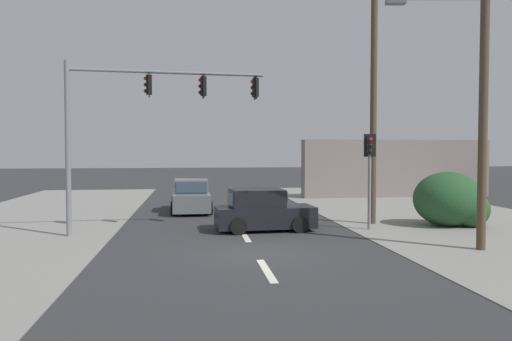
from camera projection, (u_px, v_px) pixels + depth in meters
name	position (u px, v px, depth m)	size (l,w,h in m)	color
ground_plane	(256.00, 254.00, 14.25)	(140.00, 140.00, 0.00)	#303033
lane_dash_near	(267.00, 270.00, 12.27)	(0.20, 2.40, 0.01)	silver
lane_dash_mid	(245.00, 236.00, 17.22)	(0.20, 2.40, 0.01)	silver
lane_dash_far	(233.00, 217.00, 22.18)	(0.20, 2.40, 0.01)	silver
kerb_right_verge	(504.00, 235.00, 17.39)	(10.00, 44.00, 0.02)	gray
utility_pole_foreground_right	(480.00, 64.00, 14.52)	(3.77, 0.64, 10.22)	#4C3D2B
utility_pole_midground_right	(374.00, 81.00, 19.73)	(1.80, 0.26, 10.87)	#4C3D2B
traffic_signal_mast	(139.00, 110.00, 17.39)	(6.87, 0.84, 6.00)	slate
pedestal_signal_right_kerb	(370.00, 165.00, 18.39)	(0.44, 0.30, 3.56)	slate
roadside_bush	(451.00, 201.00, 19.32)	(2.78, 2.38, 2.13)	#234C28
shopfront_wall_far	(396.00, 169.00, 31.45)	(12.00, 1.00, 3.60)	gray
hatchback_oncoming_near	(263.00, 211.00, 18.37)	(3.73, 1.95, 1.53)	black
sedan_crossing_left	(191.00, 197.00, 24.01)	(1.95, 4.27, 1.56)	slate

